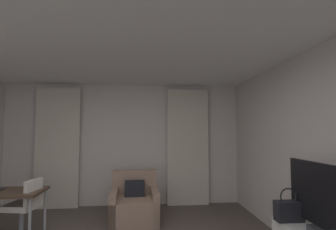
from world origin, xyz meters
name	(u,v)px	position (x,y,z in m)	size (l,w,h in m)	color
wall_window	(125,144)	(0.00, 3.03, 1.30)	(5.12, 0.06, 2.60)	silver
ceiling	(101,28)	(0.00, 0.00, 2.63)	(5.12, 6.12, 0.06)	white
curtain_left_panel	(57,147)	(-1.38, 2.90, 1.25)	(0.90, 0.06, 2.50)	beige
curtain_right_panel	(188,146)	(1.38, 2.90, 1.25)	(0.90, 0.06, 2.50)	beige
armchair	(135,205)	(0.27, 2.03, 0.28)	(0.86, 0.86, 0.84)	#997A66
desk_chair	(24,214)	(-1.28, 1.32, 0.39)	(0.48, 0.48, 0.88)	gray
tv_flatscreen	(327,202)	(2.20, -0.23, 0.90)	(0.20, 1.12, 0.69)	#333338
handbag_primary	(289,210)	(2.07, 0.21, 0.69)	(0.30, 0.14, 0.37)	black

